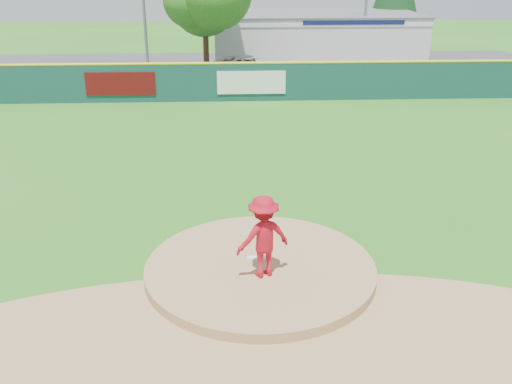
{
  "coord_description": "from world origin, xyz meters",
  "views": [
    {
      "loc": [
        -0.71,
        -11.91,
        7.0
      ],
      "look_at": [
        0.0,
        2.0,
        1.3
      ],
      "focal_mm": 40.0,
      "sensor_mm": 36.0,
      "label": 1
    }
  ],
  "objects_px": {
    "pitcher": "(263,237)",
    "pool_building_grp": "(315,36)",
    "van": "(250,66)",
    "deciduous_tree": "(205,2)"
  },
  "relations": [
    {
      "from": "pitcher",
      "to": "pool_building_grp",
      "type": "bearing_deg",
      "value": -121.75
    },
    {
      "from": "pitcher",
      "to": "pool_building_grp",
      "type": "height_order",
      "value": "pool_building_grp"
    },
    {
      "from": "pitcher",
      "to": "van",
      "type": "height_order",
      "value": "pitcher"
    },
    {
      "from": "pitcher",
      "to": "van",
      "type": "bearing_deg",
      "value": -112.97
    },
    {
      "from": "pool_building_grp",
      "to": "deciduous_tree",
      "type": "height_order",
      "value": "deciduous_tree"
    },
    {
      "from": "pitcher",
      "to": "pool_building_grp",
      "type": "xyz_separation_m",
      "value": [
        5.96,
        32.47,
        0.44
      ]
    },
    {
      "from": "van",
      "to": "pool_building_grp",
      "type": "bearing_deg",
      "value": -57.77
    },
    {
      "from": "van",
      "to": "pool_building_grp",
      "type": "relative_size",
      "value": 0.32
    },
    {
      "from": "van",
      "to": "pool_building_grp",
      "type": "distance_m",
      "value": 8.9
    },
    {
      "from": "van",
      "to": "deciduous_tree",
      "type": "bearing_deg",
      "value": 65.66
    }
  ]
}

